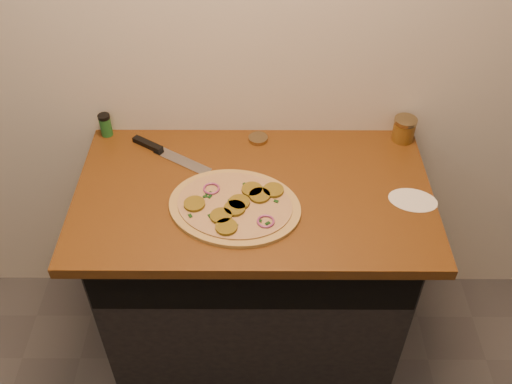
{
  "coord_description": "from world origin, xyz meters",
  "views": [
    {
      "loc": [
        0.01,
        0.02,
        2.21
      ],
      "look_at": [
        0.01,
        1.35,
        0.95
      ],
      "focal_mm": 40.0,
      "sensor_mm": 36.0,
      "label": 1
    }
  ],
  "objects_px": {
    "salsa_jar": "(404,129)",
    "spice_shaker": "(105,125)",
    "chefs_knife": "(164,152)",
    "pizza": "(235,206)"
  },
  "relations": [
    {
      "from": "chefs_knife",
      "to": "salsa_jar",
      "type": "relative_size",
      "value": 3.34
    },
    {
      "from": "salsa_jar",
      "to": "spice_shaker",
      "type": "relative_size",
      "value": 1.03
    },
    {
      "from": "pizza",
      "to": "salsa_jar",
      "type": "height_order",
      "value": "salsa_jar"
    },
    {
      "from": "spice_shaker",
      "to": "salsa_jar",
      "type": "bearing_deg",
      "value": -1.22
    },
    {
      "from": "pizza",
      "to": "salsa_jar",
      "type": "xyz_separation_m",
      "value": [
        0.61,
        0.37,
        0.04
      ]
    },
    {
      "from": "spice_shaker",
      "to": "pizza",
      "type": "bearing_deg",
      "value": -38.47
    },
    {
      "from": "pizza",
      "to": "chefs_knife",
      "type": "bearing_deg",
      "value": 133.54
    },
    {
      "from": "salsa_jar",
      "to": "spice_shaker",
      "type": "distance_m",
      "value": 1.1
    },
    {
      "from": "salsa_jar",
      "to": "spice_shaker",
      "type": "bearing_deg",
      "value": 178.78
    },
    {
      "from": "chefs_knife",
      "to": "salsa_jar",
      "type": "bearing_deg",
      "value": 5.67
    }
  ]
}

